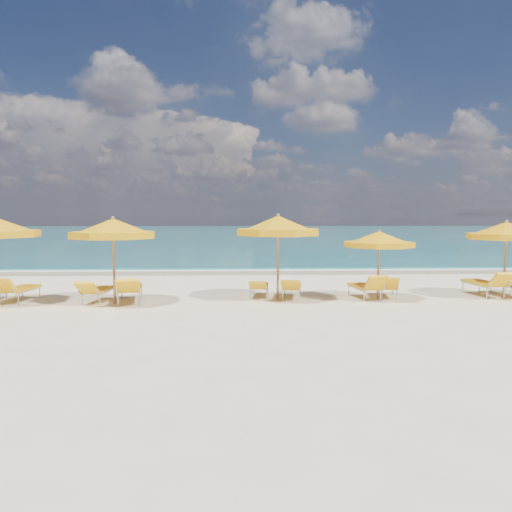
{
  "coord_description": "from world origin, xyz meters",
  "views": [
    {
      "loc": [
        -0.62,
        -14.7,
        2.57
      ],
      "look_at": [
        0.0,
        1.5,
        1.2
      ],
      "focal_mm": 35.0,
      "sensor_mm": 36.0,
      "label": 1
    }
  ],
  "objects": [
    {
      "name": "ground_plane",
      "position": [
        0.0,
        0.0,
        0.0
      ],
      "size": [
        120.0,
        120.0,
        0.0
      ],
      "primitive_type": "plane",
      "color": "beige"
    },
    {
      "name": "ocean",
      "position": [
        0.0,
        48.0,
        0.0
      ],
      "size": [
        120.0,
        80.0,
        0.3
      ],
      "primitive_type": "cube",
      "color": "#13686C",
      "rests_on": "ground"
    },
    {
      "name": "wet_sand_band",
      "position": [
        0.0,
        7.4,
        0.0
      ],
      "size": [
        120.0,
        2.6,
        0.01
      ],
      "primitive_type": "cube",
      "color": "tan",
      "rests_on": "ground"
    },
    {
      "name": "foam_line",
      "position": [
        0.0,
        8.2,
        0.0
      ],
      "size": [
        120.0,
        1.2,
        0.03
      ],
      "primitive_type": "cube",
      "color": "white",
      "rests_on": "ground"
    },
    {
      "name": "whitecap_near",
      "position": [
        -6.0,
        17.0,
        0.0
      ],
      "size": [
        14.0,
        0.36,
        0.05
      ],
      "primitive_type": "cube",
      "color": "white",
      "rests_on": "ground"
    },
    {
      "name": "whitecap_far",
      "position": [
        8.0,
        24.0,
        0.0
      ],
      "size": [
        18.0,
        0.3,
        0.05
      ],
      "primitive_type": "cube",
      "color": "white",
      "rests_on": "ground"
    },
    {
      "name": "umbrella_3",
      "position": [
        -4.14,
        -0.38,
        2.14
      ],
      "size": [
        3.03,
        3.03,
        2.5
      ],
      "rotation": [
        0.0,
        0.0,
        -0.26
      ],
      "color": "#9A744D",
      "rests_on": "ground"
    },
    {
      "name": "umbrella_4",
      "position": [
        0.6,
        0.09,
        2.2
      ],
      "size": [
        3.16,
        3.16,
        2.58
      ],
      "rotation": [
        0.0,
        0.0,
        0.29
      ],
      "color": "#9A744D",
      "rests_on": "ground"
    },
    {
      "name": "umbrella_5",
      "position": [
        3.62,
        -0.0,
        1.8
      ],
      "size": [
        2.76,
        2.76,
        2.11
      ],
      "rotation": [
        0.0,
        0.0,
        0.43
      ],
      "color": "#9A744D",
      "rests_on": "ground"
    },
    {
      "name": "umbrella_6",
      "position": [
        7.64,
        0.28,
        2.04
      ],
      "size": [
        2.66,
        2.66,
        2.39
      ],
      "rotation": [
        0.0,
        0.0,
        0.14
      ],
      "color": "#9A744D",
      "rests_on": "ground"
    },
    {
      "name": "lounger_2_right",
      "position": [
        -7.01,
        0.05,
        0.22
      ],
      "size": [
        0.8,
        1.84,
        0.83
      ],
      "rotation": [
        0.0,
        0.0,
        -0.11
      ],
      "color": "#A5A8AD",
      "rests_on": "ground"
    },
    {
      "name": "lounger_3_left",
      "position": [
        -4.69,
        -0.12,
        0.21
      ],
      "size": [
        0.77,
        1.76,
        0.75
      ],
      "rotation": [
        0.0,
        0.0,
        -0.13
      ],
      "color": "#A5A8AD",
      "rests_on": "ground"
    },
    {
      "name": "lounger_3_right",
      "position": [
        -3.74,
        -0.17,
        0.24
      ],
      "size": [
        0.94,
        2.07,
        0.85
      ],
      "rotation": [
        0.0,
        0.0,
        0.15
      ],
      "color": "#A5A8AD",
      "rests_on": "ground"
    },
    {
      "name": "lounger_4_left",
      "position": [
        0.07,
        0.67,
        0.19
      ],
      "size": [
        0.7,
        1.69,
        0.63
      ],
      "rotation": [
        0.0,
        0.0,
        -0.1
      ],
      "color": "#A5A8AD",
      "rests_on": "ground"
    },
    {
      "name": "lounger_4_right",
      "position": [
        1.05,
        0.39,
        0.2
      ],
      "size": [
        0.82,
        1.77,
        0.7
      ],
      "rotation": [
        0.0,
        0.0,
        -0.16
      ],
      "color": "#A5A8AD",
      "rests_on": "ground"
    },
    {
      "name": "lounger_5_left",
      "position": [
        3.26,
        0.16,
        0.22
      ],
      "size": [
        0.85,
        1.75,
        0.84
      ],
      "rotation": [
        0.0,
        0.0,
        0.17
      ],
      "color": "#A5A8AD",
      "rests_on": "ground"
    },
    {
      "name": "lounger_5_right",
      "position": [
        4.02,
        0.42,
        0.2
      ],
      "size": [
        0.82,
        1.65,
        0.73
      ],
      "rotation": [
        0.0,
        0.0,
        -0.19
      ],
      "color": "#A5A8AD",
      "rests_on": "ground"
    },
    {
      "name": "lounger_6_left",
      "position": [
        7.13,
        0.52,
        0.24
      ],
      "size": [
        0.86,
        1.98,
        0.89
      ],
      "rotation": [
        0.0,
        0.0,
        0.11
      ],
      "color": "#A5A8AD",
      "rests_on": "ground"
    },
    {
      "name": "lounger_6_right",
      "position": [
        8.01,
        0.58,
        0.2
      ],
      "size": [
        0.75,
        1.77,
        0.68
      ],
      "rotation": [
        0.0,
        0.0,
        0.12
      ],
      "color": "#A5A8AD",
      "rests_on": "ground"
    }
  ]
}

